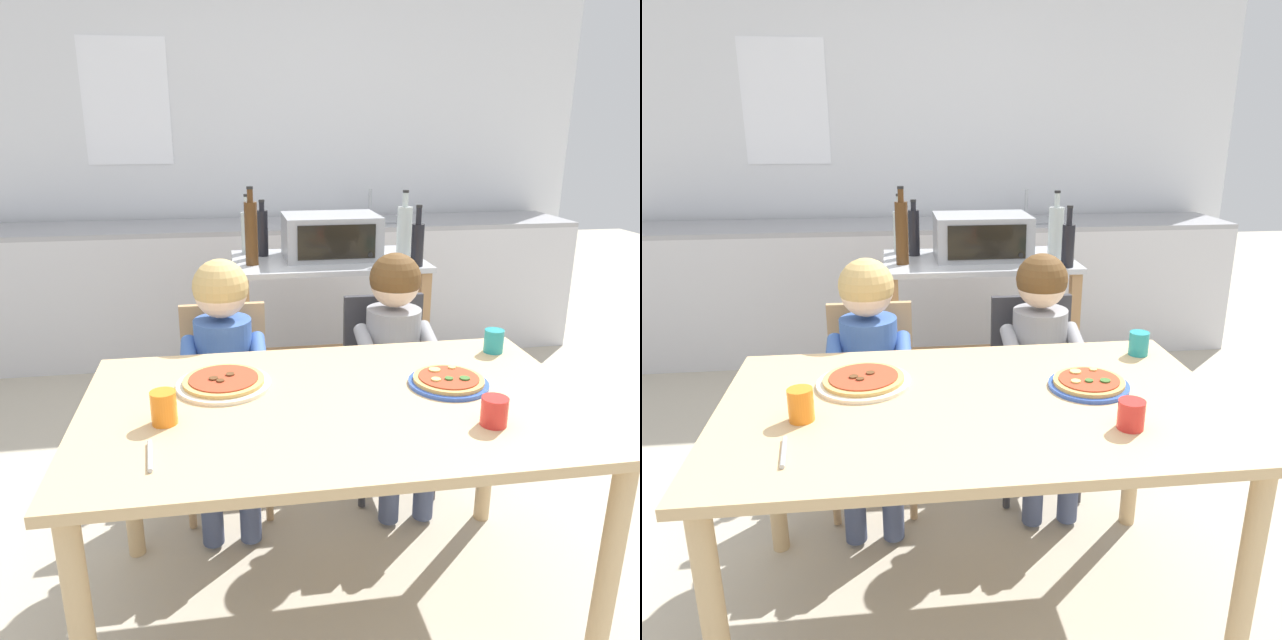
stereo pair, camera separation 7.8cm
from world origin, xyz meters
TOP-DOWN VIEW (x-y plane):
  - ground_plane at (0.00, 1.13)m, footprint 11.32×11.32m
  - back_wall_tiled at (-0.00, 2.89)m, footprint 4.59×0.13m
  - kitchen_counter at (0.00, 2.48)m, footprint 4.13×0.60m
  - kitchen_island_cart at (0.21, 1.36)m, footprint 0.94×0.57m
  - toaster_oven at (0.23, 1.39)m, footprint 0.47×0.34m
  - bottle_tall_green_wine at (0.60, 1.13)m, footprint 0.06×0.06m
  - bottle_dark_olive_oil at (0.58, 1.30)m, footprint 0.07×0.07m
  - bottle_clear_vinegar at (-0.11, 1.48)m, footprint 0.06×0.06m
  - bottle_squat_spirits at (-0.17, 1.28)m, footprint 0.06×0.06m
  - bottle_brown_beer at (-0.18, 1.57)m, footprint 0.06×0.06m
  - dining_table at (0.00, 0.00)m, footprint 1.46×0.88m
  - dining_chair_left at (-0.32, 0.70)m, footprint 0.36×0.36m
  - dining_chair_right at (0.36, 0.73)m, footprint 0.36×0.36m
  - child_in_blue_striped_shirt at (-0.32, 0.59)m, footprint 0.32×0.42m
  - child_in_grey_shirt at (0.36, 0.61)m, footprint 0.32×0.42m
  - pizza_plate_cream at (-0.32, 0.15)m, footprint 0.29×0.29m
  - pizza_plate_blue_rimmed at (0.36, 0.05)m, footprint 0.24×0.24m
  - drinking_cup_red at (0.39, -0.21)m, footprint 0.07×0.07m
  - drinking_cup_teal at (0.62, 0.30)m, footprint 0.07×0.07m
  - drinking_cup_orange at (-0.48, -0.06)m, footprint 0.07×0.07m
  - serving_spoon at (-0.50, -0.24)m, footprint 0.03×0.14m

SIDE VIEW (x-z plane):
  - ground_plane at x=0.00m, z-range 0.00..0.00m
  - kitchen_counter at x=0.00m, z-range -0.10..0.98m
  - dining_chair_left at x=-0.32m, z-range 0.07..0.89m
  - dining_chair_right at x=0.36m, z-range 0.07..0.89m
  - kitchen_island_cart at x=0.21m, z-range 0.14..1.01m
  - dining_table at x=0.00m, z-range 0.28..1.02m
  - child_in_grey_shirt at x=0.36m, z-range 0.16..1.18m
  - child_in_blue_striped_shirt at x=-0.32m, z-range 0.17..1.19m
  - serving_spoon at x=-0.50m, z-range 0.75..0.76m
  - pizza_plate_cream at x=-0.32m, z-range 0.74..0.77m
  - pizza_plate_blue_rimmed at x=0.36m, z-range 0.74..0.78m
  - drinking_cup_red at x=0.39m, z-range 0.75..0.82m
  - drinking_cup_teal at x=0.62m, z-range 0.75..0.83m
  - drinking_cup_orange at x=-0.48m, z-range 0.75..0.84m
  - toaster_oven at x=0.23m, z-range 0.87..1.08m
  - bottle_tall_green_wine at x=0.60m, z-range 0.84..1.12m
  - bottle_brown_beer at x=-0.18m, z-range 0.83..1.14m
  - bottle_clear_vinegar at x=-0.11m, z-range 0.85..1.13m
  - bottle_dark_olive_oil at x=0.58m, z-range 0.84..1.17m
  - bottle_squat_spirits at x=-0.17m, z-range 0.84..1.21m
  - back_wall_tiled at x=0.00m, z-range 0.00..2.70m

